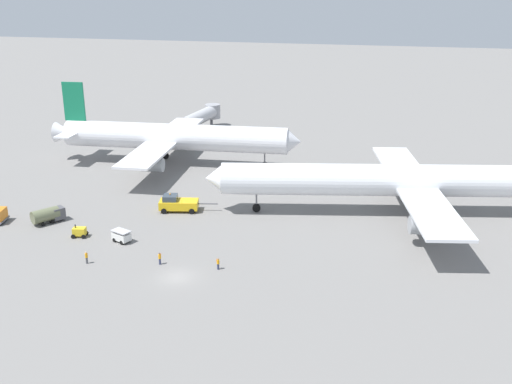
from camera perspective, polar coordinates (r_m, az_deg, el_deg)
name	(u,v)px	position (r m, az deg, el deg)	size (l,w,h in m)	color
ground_plane	(178,277)	(75.99, -7.51, -8.08)	(600.00, 600.00, 0.00)	slate
airliner_at_gate_left	(173,137)	(120.74, -7.96, 5.21)	(50.86, 40.08, 16.12)	silver
airliner_being_pushed	(400,181)	(96.10, 13.65, 1.05)	(60.04, 43.75, 16.01)	white
pushback_tug	(178,203)	(96.67, -7.50, -1.09)	(9.46, 4.21, 2.99)	gold
gse_fuel_bowser_stubby	(49,215)	(96.48, -19.24, -2.05)	(4.31, 5.11, 2.40)	#666B4C
gse_gpu_cart_small	(79,232)	(90.06, -16.54, -3.66)	(2.37, 1.98, 1.90)	gold
gse_baggage_cart_trailing	(121,236)	(86.86, -12.75, -4.14)	(3.12, 2.49, 1.71)	silver
ground_crew_wing_walker_right	(160,258)	(79.17, -9.20, -6.28)	(0.36, 0.50, 1.67)	#2D3351
ground_crew_ramp_agent_by_cones	(218,264)	(77.06, -3.65, -6.85)	(0.45, 0.38, 1.57)	#2D3351
ground_crew_marshaller_foreground	(86,257)	(81.49, -15.91, -6.03)	(0.36, 0.36, 1.69)	#4C4C51
jet_bridge	(204,116)	(148.55, -5.04, 7.29)	(5.07, 17.16, 5.59)	#B7B7BC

